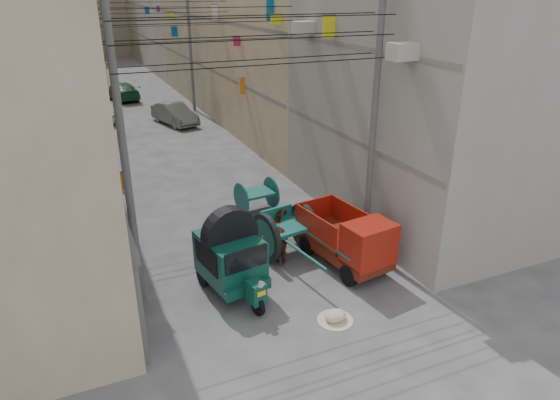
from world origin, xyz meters
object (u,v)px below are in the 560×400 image
distant_car_white (106,112)px  horse (284,235)px  feed_sack (335,316)px  auto_rickshaw (231,254)px  distant_car_grey (175,114)px  tonga_cart (286,231)px  distant_car_green (121,91)px  mini_truck (352,243)px  second_cart (256,194)px

distant_car_white → horse: bearing=98.3°
horse → feed_sack: bearing=99.0°
auto_rickshaw → distant_car_grey: auto_rickshaw is taller
tonga_cart → auto_rickshaw: bearing=-159.5°
distant_car_white → distant_car_green: 6.78m
distant_car_white → distant_car_green: bearing=-106.2°
feed_sack → horse: bearing=87.3°
distant_car_grey → distant_car_green: bearing=87.2°
distant_car_grey → distant_car_green: 9.34m
mini_truck → distant_car_green: 28.89m
mini_truck → horse: (-1.52, 1.61, -0.16)m
distant_car_white → second_cart: bearing=101.8°
feed_sack → distant_car_grey: (0.68, 21.71, 0.51)m
mini_truck → tonga_cart: bearing=122.8°
mini_truck → horse: 2.22m
second_cart → distant_car_grey: size_ratio=0.38×
tonga_cart → feed_sack: size_ratio=6.16×
horse → distant_car_green: horse is taller
distant_car_grey → auto_rickshaw: bearing=-113.8°
mini_truck → second_cart: size_ratio=2.26×
auto_rickshaw → horse: bearing=20.6°
distant_car_grey → distant_car_green: (-2.12, 9.10, -0.01)m
second_cart → distant_car_green: (-2.09, 23.46, -0.00)m
tonga_cart → mini_truck: mini_truck is taller
tonga_cart → feed_sack: tonga_cart is taller
auto_rickshaw → horse: (2.16, 1.26, -0.43)m
second_cart → distant_car_white: (-3.87, 16.91, -0.07)m
distant_car_grey → tonga_cart: bearing=-107.2°
mini_truck → second_cart: 5.37m
tonga_cart → horse: bearing=-169.1°
distant_car_white → mini_truck: bearing=101.5°
horse → distant_car_grey: bearing=-79.9°
auto_rickshaw → mini_truck: bearing=-15.1°
second_cart → distant_car_white: 17.35m
distant_car_green → feed_sack: bearing=80.3°
mini_truck → distant_car_white: mini_truck is taller
second_cart → feed_sack: (-0.65, -7.35, -0.50)m
auto_rickshaw → second_cart: bearing=52.1°
distant_car_white → auto_rickshaw: bearing=92.2°
mini_truck → distant_car_white: bearing=94.3°
auto_rickshaw → distant_car_grey: bearing=72.4°
auto_rickshaw → mini_truck: 3.71m
auto_rickshaw → tonga_cart: (2.25, 1.29, -0.33)m
feed_sack → distant_car_white: bearing=97.6°
feed_sack → distant_car_grey: distant_car_grey is taller
mini_truck → distant_car_green: mini_truck is taller
second_cart → tonga_cart: bearing=-102.9°
distant_car_white → feed_sack: bearing=96.5°
second_cart → feed_sack: bearing=-101.9°
feed_sack → distant_car_white: distant_car_white is taller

